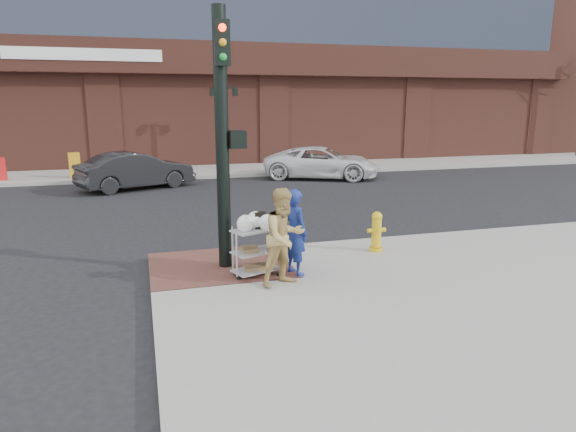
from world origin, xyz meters
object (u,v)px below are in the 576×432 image
object	(u,v)px
sedan_dark	(136,170)
fire_hydrant	(376,231)
woman_blue	(295,232)
utility_cart	(256,247)
lamp_post	(225,118)
traffic_signal_pole	(223,133)
minivan_white	(322,163)
pedestrian_tan	(284,237)

from	to	relation	value
sedan_dark	fire_hydrant	size ratio (longest dim) A/B	4.99
woman_blue	utility_cart	distance (m)	0.80
sedan_dark	fire_hydrant	world-z (taller)	sedan_dark
lamp_post	sedan_dark	xyz separation A→B (m)	(-4.23, -3.97, -1.88)
lamp_post	woman_blue	xyz separation A→B (m)	(-1.28, -16.04, -1.63)
sedan_dark	utility_cart	size ratio (longest dim) A/B	3.66
traffic_signal_pole	woman_blue	size ratio (longest dim) A/B	2.99
sedan_dark	minivan_white	world-z (taller)	sedan_dark
sedan_dark	lamp_post	bearing A→B (deg)	-70.26
minivan_white	traffic_signal_pole	bearing A→B (deg)	176.83
utility_cart	fire_hydrant	distance (m)	3.05
utility_cart	lamp_post	bearing A→B (deg)	82.77
pedestrian_tan	sedan_dark	distance (m)	12.85
pedestrian_tan	lamp_post	bearing A→B (deg)	61.61
traffic_signal_pole	lamp_post	bearing A→B (deg)	80.76
lamp_post	sedan_dark	distance (m)	6.10
fire_hydrant	minivan_white	bearing A→B (deg)	76.01
pedestrian_tan	sedan_dark	world-z (taller)	pedestrian_tan
minivan_white	pedestrian_tan	bearing A→B (deg)	-177.72
lamp_post	pedestrian_tan	size ratio (longest dim) A/B	2.24
utility_cart	fire_hydrant	world-z (taller)	utility_cart
woman_blue	fire_hydrant	distance (m)	2.44
woman_blue	sedan_dark	xyz separation A→B (m)	(-2.96, 12.07, -0.25)
pedestrian_tan	minivan_white	distance (m)	14.34
traffic_signal_pole	pedestrian_tan	world-z (taller)	traffic_signal_pole
utility_cart	fire_hydrant	xyz separation A→B (m)	(2.93, 0.85, -0.10)
lamp_post	traffic_signal_pole	xyz separation A→B (m)	(-2.48, -15.23, 0.21)
pedestrian_tan	minivan_white	xyz separation A→B (m)	(5.48, 13.25, -0.33)
utility_cart	fire_hydrant	size ratio (longest dim) A/B	1.36
pedestrian_tan	sedan_dark	xyz separation A→B (m)	(-2.60, 12.58, -0.30)
traffic_signal_pole	utility_cart	size ratio (longest dim) A/B	4.07
woman_blue	minivan_white	bearing A→B (deg)	-42.39
traffic_signal_pole	fire_hydrant	xyz separation A→B (m)	(3.39, 0.19, -2.22)
sedan_dark	fire_hydrant	xyz separation A→B (m)	(5.15, -11.07, -0.13)
lamp_post	minivan_white	xyz separation A→B (m)	(3.84, -3.29, -1.90)
pedestrian_tan	utility_cart	bearing A→B (deg)	97.55
woman_blue	utility_cart	xyz separation A→B (m)	(-0.74, 0.15, -0.28)
lamp_post	sedan_dark	bearing A→B (deg)	-136.85
woman_blue	pedestrian_tan	xyz separation A→B (m)	(-0.36, -0.50, 0.06)
traffic_signal_pole	sedan_dark	distance (m)	11.58
traffic_signal_pole	sedan_dark	bearing A→B (deg)	98.88
fire_hydrant	traffic_signal_pole	bearing A→B (deg)	-176.86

